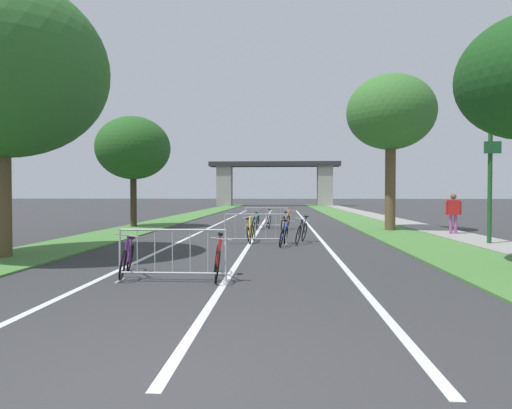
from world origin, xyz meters
TOP-DOWN VIEW (x-y plane):
  - ground_plane at (0.00, 0.00)m, footprint 300.00×300.00m
  - grass_verge_left at (-6.01, 29.60)m, footprint 2.62×72.35m
  - grass_verge_right at (6.01, 29.60)m, footprint 2.62×72.35m
  - sidewalk_path_right at (8.22, 29.60)m, footprint 1.81×72.35m
  - lane_stripe_center at (0.00, 20.93)m, footprint 0.14×41.86m
  - lane_stripe_right_lane at (2.59, 20.93)m, footprint 0.14×41.86m
  - lane_stripe_left_lane at (-2.59, 20.93)m, footprint 0.14×41.86m
  - overpass_bridge at (0.00, 59.80)m, footprint 18.74×3.17m
  - tree_left_oak_mid at (-6.37, 7.60)m, footprint 5.58×5.58m
  - tree_left_pine_far at (-6.54, 18.46)m, footprint 3.79×3.79m
  - tree_right_pine_near at (6.15, 17.03)m, footprint 4.06×4.06m
  - lamppost_with_sign at (8.08, 11.42)m, footprint 0.56×0.32m
  - crowd_barrier_nearest at (-1.03, 4.76)m, footprint 2.17×0.45m
  - crowd_barrier_second at (0.20, 11.40)m, footprint 2.19×0.54m
  - crowd_barrier_third at (0.35, 18.04)m, footprint 2.19×0.56m
  - bicycle_purple_0 at (-2.16, 5.37)m, footprint 0.66×1.68m
  - bicycle_black_1 at (1.82, 11.87)m, footprint 0.58×1.72m
  - bicycle_yellow_2 at (-0.01, 11.92)m, footprint 0.53×1.68m
  - bicycle_blue_3 at (1.18, 11.01)m, footprint 0.57×1.71m
  - bicycle_white_4 at (0.43, 18.46)m, footprint 0.55×1.69m
  - bicycle_orange_5 at (1.28, 17.50)m, footprint 0.73×1.62m
  - bicycle_red_6 at (-0.21, 5.20)m, footprint 0.56×1.67m
  - bicycle_teal_7 at (-0.17, 17.64)m, footprint 0.61×1.74m
  - pedestrian_pushing_bike at (8.25, 14.99)m, footprint 0.63×0.32m

SIDE VIEW (x-z plane):
  - ground_plane at x=0.00m, z-range 0.00..0.00m
  - lane_stripe_center at x=0.00m, z-range 0.00..0.01m
  - lane_stripe_right_lane at x=2.59m, z-range 0.00..0.01m
  - lane_stripe_left_lane at x=-2.59m, z-range 0.00..0.01m
  - grass_verge_left at x=-6.01m, z-range 0.00..0.05m
  - grass_verge_right at x=6.01m, z-range 0.00..0.05m
  - sidewalk_path_right at x=8.22m, z-range 0.00..0.08m
  - bicycle_blue_3 at x=1.18m, z-range -0.11..0.79m
  - bicycle_purple_0 at x=-2.16m, z-range -0.12..0.83m
  - bicycle_yellow_2 at x=-0.01m, z-range -0.11..0.83m
  - bicycle_teal_7 at x=-0.17m, z-range -0.12..0.85m
  - bicycle_red_6 at x=-0.21m, z-range -0.09..0.83m
  - bicycle_orange_5 at x=1.28m, z-range -0.12..0.87m
  - bicycle_white_4 at x=0.43m, z-range -0.10..0.86m
  - bicycle_black_1 at x=1.82m, z-range -0.10..0.86m
  - crowd_barrier_nearest at x=-1.03m, z-range -0.01..1.04m
  - crowd_barrier_second at x=0.20m, z-range -0.01..1.04m
  - crowd_barrier_third at x=0.35m, z-range -0.01..1.04m
  - pedestrian_pushing_bike at x=8.25m, z-range 0.19..1.93m
  - lamppost_with_sign at x=8.08m, z-range 0.52..6.77m
  - tree_left_pine_far at x=-6.54m, z-range 1.23..6.93m
  - overpass_bridge at x=0.00m, z-range 0.95..7.29m
  - tree_left_oak_mid at x=-6.37m, z-range 1.34..8.79m
  - tree_right_pine_near at x=6.15m, z-range 1.84..9.09m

